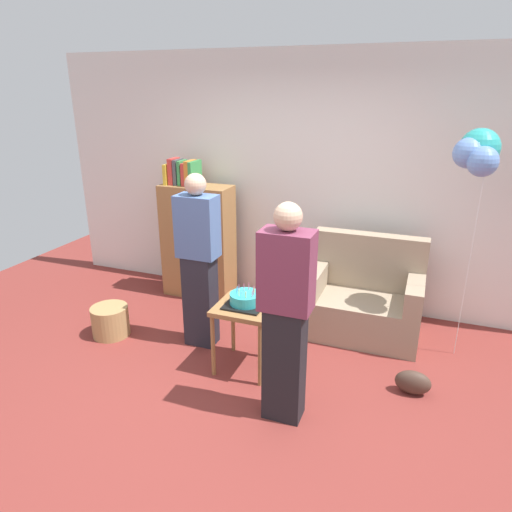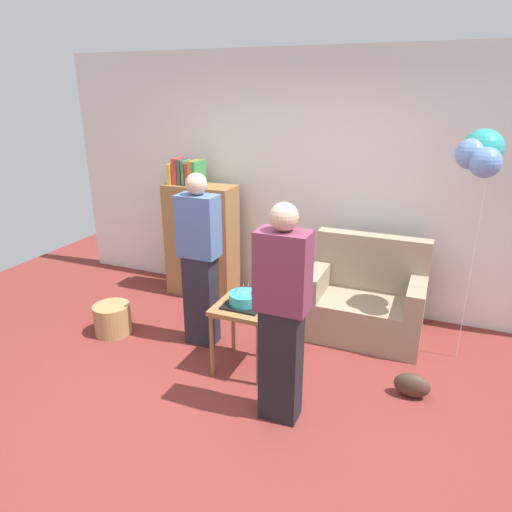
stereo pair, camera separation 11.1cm
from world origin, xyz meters
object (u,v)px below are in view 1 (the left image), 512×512
at_px(person_holding_cake, 286,315).
at_px(balloon_bunch, 478,152).
at_px(bookshelf, 198,239).
at_px(handbag, 413,382).
at_px(wicker_basket, 110,321).
at_px(side_table, 245,315).
at_px(couch, 363,300).
at_px(birthday_cake, 245,300).
at_px(person_blowing_candles, 199,261).

height_order(person_holding_cake, balloon_bunch, balloon_bunch).
xyz_separation_m(bookshelf, handbag, (2.48, -1.11, -0.58)).
bearing_deg(wicker_basket, side_table, -1.63).
bearing_deg(couch, handbag, -58.43).
relative_size(bookshelf, handbag, 5.66).
bearing_deg(balloon_bunch, birthday_cake, -151.00).
distance_m(couch, person_blowing_candles, 1.67).
height_order(person_holding_cake, wicker_basket, person_holding_cake).
xyz_separation_m(couch, balloon_bunch, (0.80, -0.09, 1.48)).
bearing_deg(person_holding_cake, birthday_cake, -47.53).
distance_m(person_holding_cake, wicker_basket, 2.14).
xyz_separation_m(couch, side_table, (-0.85, -1.00, 0.17)).
bearing_deg(couch, bookshelf, 173.25).
distance_m(person_holding_cake, balloon_bunch, 2.06).
bearing_deg(handbag, couch, 121.57).
bearing_deg(person_holding_cake, side_table, -47.53).
bearing_deg(handbag, bookshelf, 155.86).
bearing_deg(person_blowing_candles, couch, 9.71).
xyz_separation_m(bookshelf, birthday_cake, (1.09, -1.23, -0.03)).
height_order(couch, birthday_cake, couch).
bearing_deg(bookshelf, wicker_basket, -107.06).
height_order(birthday_cake, handbag, birthday_cake).
distance_m(person_blowing_candles, handbag, 2.07).
bearing_deg(person_blowing_candles, wicker_basket, 173.07).
xyz_separation_m(person_blowing_candles, wicker_basket, (-0.91, -0.20, -0.68)).
bearing_deg(bookshelf, handbag, -24.14).
bearing_deg(bookshelf, side_table, -48.52).
height_order(couch, person_blowing_candles, person_blowing_candles).
distance_m(bookshelf, handbag, 2.78).
bearing_deg(wicker_basket, balloon_bunch, 15.69).
bearing_deg(balloon_bunch, bookshelf, 173.33).
distance_m(person_blowing_candles, person_holding_cake, 1.27).
xyz_separation_m(couch, bookshelf, (-1.94, 0.23, 0.34)).
bearing_deg(person_blowing_candles, bookshelf, 99.42).
xyz_separation_m(couch, birthday_cake, (-0.85, -1.00, 0.31)).
bearing_deg(balloon_bunch, handbag, -108.18).
bearing_deg(handbag, person_blowing_candles, 176.62).
height_order(couch, wicker_basket, couch).
xyz_separation_m(couch, person_holding_cake, (-0.35, -1.49, 0.49)).
relative_size(person_blowing_candles, wicker_basket, 4.53).
distance_m(side_table, wicker_basket, 1.50).
xyz_separation_m(person_holding_cake, handbag, (0.89, 0.61, -0.73)).
distance_m(wicker_basket, balloon_bunch, 3.63).
bearing_deg(handbag, person_holding_cake, -145.55).
xyz_separation_m(side_table, person_holding_cake, (0.50, -0.49, 0.33)).
height_order(side_table, person_blowing_candles, person_blowing_candles).
relative_size(bookshelf, person_holding_cake, 0.97).
xyz_separation_m(person_blowing_candles, person_holding_cake, (1.05, -0.72, 0.00)).
xyz_separation_m(bookshelf, wicker_basket, (-0.37, -1.19, -0.53)).
xyz_separation_m(bookshelf, side_table, (1.09, -1.23, -0.18)).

